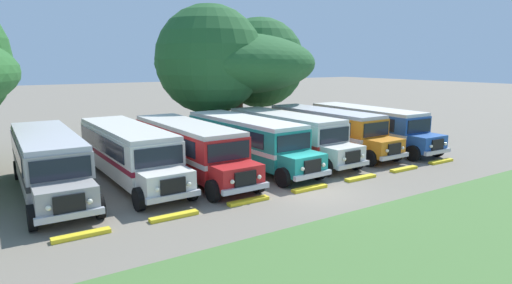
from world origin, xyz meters
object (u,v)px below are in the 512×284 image
(parked_bus_slot_0, at_px, (48,160))
(parked_bus_slot_2, at_px, (189,146))
(parked_bus_slot_1, at_px, (129,150))
(parked_bus_slot_6, at_px, (368,125))
(broad_shade_tree, at_px, (232,64))
(parked_bus_slot_4, at_px, (286,133))
(parked_bus_slot_5, at_px, (327,128))
(parked_bus_slot_3, at_px, (246,139))

(parked_bus_slot_0, xyz_separation_m, parked_bus_slot_2, (6.92, -0.59, 0.00))
(parked_bus_slot_1, height_order, parked_bus_slot_2, same)
(parked_bus_slot_6, relative_size, broad_shade_tree, 0.78)
(parked_bus_slot_1, distance_m, broad_shade_tree, 15.20)
(parked_bus_slot_4, xyz_separation_m, broad_shade_tree, (1.25, 9.16, 4.34))
(parked_bus_slot_0, xyz_separation_m, parked_bus_slot_5, (17.62, 0.17, 0.00))
(parked_bus_slot_1, relative_size, parked_bus_slot_4, 1.00)
(parked_bus_slot_3, bearing_deg, parked_bus_slot_6, 87.46)
(parked_bus_slot_3, relative_size, parked_bus_slot_5, 1.00)
(parked_bus_slot_0, distance_m, parked_bus_slot_3, 10.69)
(parked_bus_slot_0, bearing_deg, parked_bus_slot_1, 91.56)
(parked_bus_slot_5, distance_m, parked_bus_slot_6, 3.55)
(parked_bus_slot_6, bearing_deg, broad_shade_tree, -147.45)
(parked_bus_slot_2, bearing_deg, parked_bus_slot_0, -96.08)
(parked_bus_slot_5, xyz_separation_m, parked_bus_slot_6, (3.51, -0.55, 0.00))
(parked_bus_slot_5, bearing_deg, parked_bus_slot_4, -88.05)
(broad_shade_tree, bearing_deg, parked_bus_slot_0, -149.04)
(parked_bus_slot_5, height_order, parked_bus_slot_6, same)
(parked_bus_slot_1, distance_m, parked_bus_slot_6, 17.33)
(parked_bus_slot_6, bearing_deg, parked_bus_slot_4, -92.18)
(parked_bus_slot_3, distance_m, broad_shade_tree, 11.45)
(parked_bus_slot_1, xyz_separation_m, parked_bus_slot_6, (17.33, -0.44, 0.00))
(parked_bus_slot_2, bearing_deg, parked_bus_slot_6, 89.67)
(parked_bus_slot_1, xyz_separation_m, broad_shade_tree, (11.40, 9.07, 4.34))
(parked_bus_slot_1, height_order, parked_bus_slot_4, same)
(parked_bus_slot_3, xyz_separation_m, parked_bus_slot_5, (6.94, 0.63, 0.00))
(parked_bus_slot_0, distance_m, parked_bus_slot_5, 17.62)
(parked_bus_slot_1, relative_size, parked_bus_slot_5, 1.00)
(parked_bus_slot_3, bearing_deg, broad_shade_tree, 151.78)
(parked_bus_slot_0, relative_size, parked_bus_slot_2, 1.00)
(parked_bus_slot_3, height_order, parked_bus_slot_5, same)
(parked_bus_slot_2, xyz_separation_m, parked_bus_slot_5, (10.71, 0.76, 0.00))
(broad_shade_tree, bearing_deg, parked_bus_slot_2, -130.46)
(broad_shade_tree, bearing_deg, parked_bus_slot_1, -141.50)
(parked_bus_slot_2, bearing_deg, parked_bus_slot_4, 93.34)
(parked_bus_slot_5, relative_size, parked_bus_slot_6, 1.00)
(parked_bus_slot_3, height_order, parked_bus_slot_6, same)
(parked_bus_slot_2, xyz_separation_m, parked_bus_slot_4, (7.04, 0.56, 0.00))
(parked_bus_slot_1, bearing_deg, parked_bus_slot_3, 84.44)
(parked_bus_slot_3, distance_m, parked_bus_slot_5, 6.97)
(parked_bus_slot_4, height_order, broad_shade_tree, broad_shade_tree)
(parked_bus_slot_4, relative_size, parked_bus_slot_5, 1.00)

